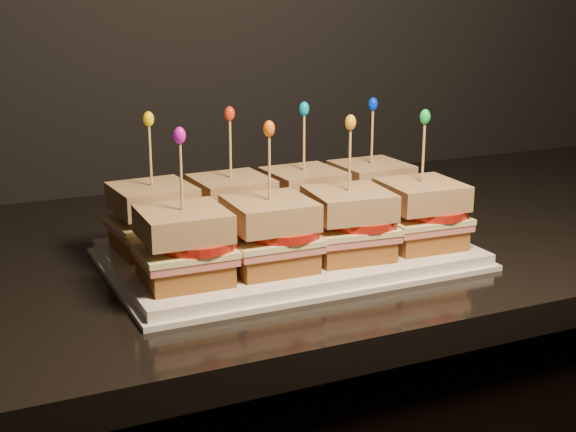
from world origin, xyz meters
name	(u,v)px	position (x,y,z in m)	size (l,w,h in m)	color
granite_slab	(385,234)	(-0.56, 1.69, 0.89)	(2.27, 0.64, 0.04)	black
platter	(288,254)	(-0.75, 1.59, 0.92)	(0.40, 0.25, 0.02)	white
platter_rim	(288,259)	(-0.75, 1.59, 0.91)	(0.41, 0.26, 0.01)	white
sandwich_0_bread_bot	(154,239)	(-0.89, 1.65, 0.94)	(0.08, 0.08, 0.02)	#583013
sandwich_0_ham	(154,226)	(-0.89, 1.65, 0.95)	(0.09, 0.09, 0.01)	#CE736E
sandwich_0_cheese	(153,220)	(-0.89, 1.65, 0.96)	(0.09, 0.09, 0.01)	beige
sandwich_0_tomato	(165,214)	(-0.88, 1.64, 0.97)	(0.08, 0.08, 0.01)	#AC1C11
sandwich_0_bread_top	(152,198)	(-0.89, 1.65, 0.99)	(0.08, 0.08, 0.03)	#5E2D0D
sandwich_0_pick	(150,159)	(-0.89, 1.65, 1.03)	(0.00, 0.00, 0.09)	tan
sandwich_0_frill	(149,119)	(-0.89, 1.65, 1.08)	(0.01, 0.01, 0.02)	#ECC402
sandwich_1_bread_bot	(232,229)	(-0.80, 1.65, 0.94)	(0.08, 0.08, 0.02)	#583013
sandwich_1_ham	(232,217)	(-0.80, 1.65, 0.95)	(0.09, 0.09, 0.01)	#CE736E
sandwich_1_cheese	(232,211)	(-0.80, 1.65, 0.96)	(0.09, 0.09, 0.01)	beige
sandwich_1_tomato	(243,205)	(-0.78, 1.64, 0.97)	(0.08, 0.08, 0.01)	#AC1C11
sandwich_1_bread_top	(231,190)	(-0.80, 1.65, 0.99)	(0.08, 0.08, 0.03)	#5E2D0D
sandwich_1_pick	(230,152)	(-0.80, 1.65, 1.03)	(0.00, 0.00, 0.09)	tan
sandwich_1_frill	(230,114)	(-0.80, 1.65, 1.08)	(0.01, 0.01, 0.02)	red
sandwich_2_bread_bot	(304,220)	(-0.70, 1.65, 0.94)	(0.08, 0.08, 0.02)	#583013
sandwich_2_ham	(304,208)	(-0.70, 1.65, 0.95)	(0.09, 0.09, 0.01)	#CE736E
sandwich_2_cheese	(304,203)	(-0.70, 1.65, 0.96)	(0.09, 0.09, 0.01)	beige
sandwich_2_tomato	(315,197)	(-0.69, 1.64, 0.97)	(0.08, 0.08, 0.01)	#AC1C11
sandwich_2_bread_top	(304,182)	(-0.70, 1.65, 0.99)	(0.08, 0.08, 0.03)	#5E2D0D
sandwich_2_pick	(304,146)	(-0.70, 1.65, 1.03)	(0.00, 0.00, 0.09)	tan
sandwich_2_frill	(304,109)	(-0.70, 1.65, 1.08)	(0.01, 0.01, 0.02)	#0889B4
sandwich_3_bread_bot	(370,212)	(-0.61, 1.65, 0.94)	(0.08, 0.08, 0.02)	#583013
sandwich_3_ham	(370,200)	(-0.61, 1.65, 0.95)	(0.09, 0.09, 0.01)	#CE736E
sandwich_3_cheese	(370,195)	(-0.61, 1.65, 0.96)	(0.09, 0.09, 0.01)	beige
sandwich_3_tomato	(381,189)	(-0.60, 1.64, 0.97)	(0.08, 0.08, 0.01)	#AC1C11
sandwich_3_bread_top	(371,175)	(-0.61, 1.65, 0.99)	(0.08, 0.08, 0.03)	#5E2D0D
sandwich_3_pick	(372,140)	(-0.61, 1.65, 1.03)	(0.00, 0.00, 0.09)	tan
sandwich_3_frill	(373,104)	(-0.61, 1.65, 1.08)	(0.01, 0.01, 0.02)	#0329CE
sandwich_4_bread_bot	(185,270)	(-0.89, 1.54, 0.94)	(0.08, 0.08, 0.02)	#583013
sandwich_4_ham	(184,255)	(-0.89, 1.54, 0.95)	(0.09, 0.09, 0.01)	#CE736E
sandwich_4_cheese	(184,249)	(-0.89, 1.54, 0.96)	(0.09, 0.09, 0.01)	beige
sandwich_4_tomato	(197,242)	(-0.88, 1.53, 0.97)	(0.08, 0.08, 0.01)	#AC1C11
sandwich_4_bread_top	(183,224)	(-0.89, 1.54, 0.99)	(0.08, 0.08, 0.03)	#5E2D0D
sandwich_4_pick	(181,181)	(-0.89, 1.54, 1.03)	(0.00, 0.00, 0.09)	tan
sandwich_4_frill	(180,135)	(-0.89, 1.54, 1.08)	(0.01, 0.01, 0.02)	#C910AB
sandwich_5_bread_bot	(270,257)	(-0.80, 1.54, 0.94)	(0.08, 0.08, 0.02)	#583013
sandwich_5_ham	(270,243)	(-0.80, 1.54, 0.95)	(0.09, 0.09, 0.01)	#CE736E
sandwich_5_cheese	(270,237)	(-0.80, 1.54, 0.96)	(0.09, 0.09, 0.01)	beige
sandwich_5_tomato	(282,230)	(-0.78, 1.53, 0.97)	(0.08, 0.08, 0.01)	#AC1C11
sandwich_5_bread_top	(270,213)	(-0.80, 1.54, 0.99)	(0.08, 0.08, 0.03)	#5E2D0D
sandwich_5_pick	(269,172)	(-0.80, 1.54, 1.03)	(0.00, 0.00, 0.09)	tan
sandwich_5_frill	(269,129)	(-0.80, 1.54, 1.08)	(0.01, 0.01, 0.02)	orange
sandwich_6_bread_bot	(348,246)	(-0.70, 1.54, 0.94)	(0.08, 0.08, 0.02)	#583013
sandwich_6_ham	(348,232)	(-0.70, 1.54, 0.95)	(0.09, 0.09, 0.01)	#CE736E
sandwich_6_cheese	(348,226)	(-0.70, 1.54, 0.96)	(0.09, 0.09, 0.01)	beige
sandwich_6_tomato	(361,220)	(-0.69, 1.53, 0.97)	(0.08, 0.08, 0.01)	#AC1C11
sandwich_6_bread_top	(349,203)	(-0.70, 1.54, 0.99)	(0.08, 0.08, 0.03)	#5E2D0D
sandwich_6_pick	(350,164)	(-0.70, 1.54, 1.03)	(0.00, 0.00, 0.09)	tan
sandwich_6_frill	(351,122)	(-0.70, 1.54, 1.08)	(0.01, 0.01, 0.02)	orange
sandwich_7_bread_bot	(420,235)	(-0.61, 1.54, 0.94)	(0.08, 0.08, 0.02)	#583013
sandwich_7_ham	(420,223)	(-0.61, 1.54, 0.95)	(0.09, 0.09, 0.01)	#CE736E
sandwich_7_cheese	(420,217)	(-0.61, 1.54, 0.96)	(0.09, 0.09, 0.01)	beige
sandwich_7_tomato	(432,211)	(-0.60, 1.53, 0.97)	(0.08, 0.08, 0.01)	#AC1C11
sandwich_7_bread_top	(421,195)	(-0.61, 1.54, 0.99)	(0.08, 0.08, 0.03)	#5E2D0D
sandwich_7_pick	(423,156)	(-0.61, 1.54, 1.03)	(0.00, 0.00, 0.09)	tan
sandwich_7_frill	(425,117)	(-0.61, 1.54, 1.08)	(0.01, 0.01, 0.02)	green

